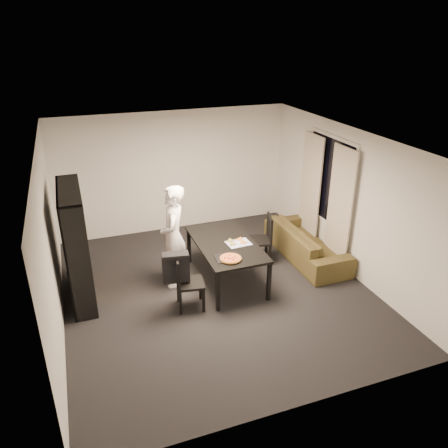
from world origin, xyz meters
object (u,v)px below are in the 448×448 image
object	(u,v)px
chair_right	(264,236)
sofa	(306,243)
pepperoni_pizza	(231,258)
bookshelf	(76,245)
baking_tray	(228,258)
chair_left	(184,279)
dining_table	(226,246)
person	(174,237)

from	to	relation	value
chair_right	sofa	distance (m)	0.91
pepperoni_pizza	chair_right	bearing A→B (deg)	43.29
pepperoni_pizza	sofa	distance (m)	2.14
bookshelf	baking_tray	xyz separation A→B (m)	(2.27, -0.86, -0.21)
chair_right	baking_tray	size ratio (longest dim) A/B	2.39
bookshelf	chair_right	world-z (taller)	bookshelf
chair_left	pepperoni_pizza	size ratio (longest dim) A/B	2.62
dining_table	baking_tray	distance (m)	0.55
sofa	chair_left	bearing A→B (deg)	107.23
dining_table	sofa	distance (m)	1.82
chair_left	pepperoni_pizza	world-z (taller)	chair_left
baking_tray	sofa	distance (m)	2.12
baking_tray	sofa	size ratio (longest dim) A/B	0.19
bookshelf	pepperoni_pizza	distance (m)	2.48
bookshelf	baking_tray	size ratio (longest dim) A/B	4.75
bookshelf	baking_tray	bearing A→B (deg)	-20.85
chair_left	baking_tray	world-z (taller)	chair_left
dining_table	chair_right	bearing A→B (deg)	22.99
bookshelf	pepperoni_pizza	size ratio (longest dim) A/B	5.43
bookshelf	dining_table	distance (m)	2.47
dining_table	pepperoni_pizza	bearing A→B (deg)	-103.16
chair_right	person	bearing A→B (deg)	-69.35
person	baking_tray	world-z (taller)	person
chair_left	person	size ratio (longest dim) A/B	0.51
chair_left	pepperoni_pizza	xyz separation A→B (m)	(0.76, -0.03, 0.24)
chair_right	pepperoni_pizza	bearing A→B (deg)	-31.72
chair_right	person	size ratio (longest dim) A/B	0.53
baking_tray	pepperoni_pizza	xyz separation A→B (m)	(0.02, -0.08, 0.02)
pepperoni_pizza	sofa	world-z (taller)	pepperoni_pizza
bookshelf	baking_tray	world-z (taller)	bookshelf
dining_table	sofa	xyz separation A→B (m)	(1.77, 0.26, -0.36)
dining_table	pepperoni_pizza	distance (m)	0.62
dining_table	person	distance (m)	0.92
person	chair_right	bearing A→B (deg)	112.71
baking_tray	bookshelf	bearing A→B (deg)	159.15
chair_right	chair_left	bearing A→B (deg)	-47.26
bookshelf	chair_left	distance (m)	1.83
chair_right	sofa	size ratio (longest dim) A/B	0.45
person	sofa	xyz separation A→B (m)	(2.64, 0.06, -0.59)
chair_left	chair_right	world-z (taller)	chair_right
sofa	person	bearing A→B (deg)	91.24
chair_right	person	distance (m)	1.81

